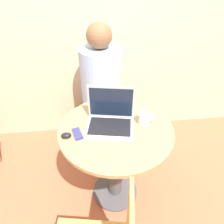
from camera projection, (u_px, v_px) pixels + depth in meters
name	position (u px, v px, depth m)	size (l,w,h in m)	color
ground_plane	(115.00, 191.00, 1.86)	(12.00, 12.00, 0.00)	#B26042
back_wall	(103.00, 4.00, 1.80)	(7.00, 0.05, 2.60)	beige
round_table	(116.00, 149.00, 1.55)	(0.76, 0.76, 0.71)	#4C4C51
laptop	(110.00, 118.00, 1.43)	(0.35, 0.28, 0.26)	#B7B7BC
cell_phone	(77.00, 134.00, 1.39)	(0.07, 0.12, 0.02)	navy
computer_mouse	(66.00, 135.00, 1.36)	(0.07, 0.04, 0.03)	black
coffee_cup	(144.00, 118.00, 1.46)	(0.13, 0.08, 0.08)	white
person_seated	(101.00, 99.00, 2.08)	(0.36, 0.54, 1.23)	#4C4742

